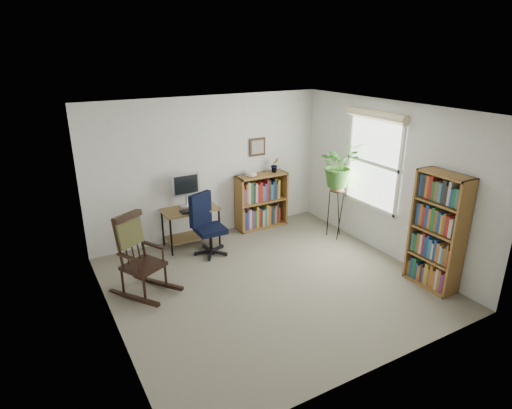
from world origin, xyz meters
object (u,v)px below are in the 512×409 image
desk (191,227)px  low_bookshelf (262,201)px  office_chair (210,225)px  tall_bookshelf (437,232)px  rocking_chair (142,255)px

desk → low_bookshelf: (1.42, 0.12, 0.18)m
office_chair → tall_bookshelf: 3.30m
low_bookshelf → tall_bookshelf: tall_bookshelf is taller
office_chair → rocking_chair: bearing=-176.1°
desk → office_chair: size_ratio=0.90×
low_bookshelf → desk: bearing=-175.2°
desk → low_bookshelf: size_ratio=0.90×
low_bookshelf → office_chair: bearing=-155.5°
desk → rocking_chair: (-1.09, -1.09, 0.24)m
desk → low_bookshelf: bearing=4.8°
desk → tall_bookshelf: (2.42, -2.83, 0.48)m
desk → tall_bookshelf: 3.75m
office_chair → tall_bookshelf: (2.27, -2.37, 0.31)m
office_chair → rocking_chair: rocking_chair is taller
office_chair → low_bookshelf: size_ratio=1.00×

